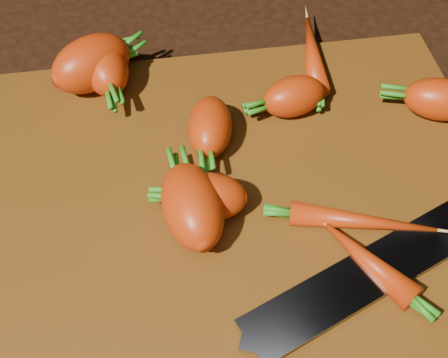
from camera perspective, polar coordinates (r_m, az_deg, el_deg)
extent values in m
cube|color=black|center=(0.56, 0.16, -3.05)|extent=(2.00, 2.00, 0.01)
cube|color=#572E09|center=(0.55, 0.16, -2.38)|extent=(0.50, 0.40, 0.01)
ellipsoid|color=#BF2E05|center=(0.65, -12.02, 10.30)|extent=(0.10, 0.09, 0.05)
ellipsoid|color=#BF2E05|center=(0.52, -1.23, -1.64)|extent=(0.07, 0.05, 0.04)
ellipsoid|color=#BF2E05|center=(0.65, -10.91, 10.20)|extent=(0.06, 0.09, 0.05)
ellipsoid|color=#BF2E05|center=(0.51, -2.92, -2.48)|extent=(0.06, 0.09, 0.05)
ellipsoid|color=#BF2E05|center=(0.61, 6.38, 7.53)|extent=(0.07, 0.05, 0.04)
ellipsoid|color=#BF2E05|center=(0.65, -12.51, 9.75)|extent=(0.07, 0.06, 0.04)
ellipsoid|color=#BF2E05|center=(0.64, 19.16, 6.89)|extent=(0.08, 0.06, 0.04)
ellipsoid|color=#BF2E05|center=(0.67, 8.09, 11.35)|extent=(0.04, 0.12, 0.02)
ellipsoid|color=#BF2E05|center=(0.53, 12.58, -3.80)|extent=(0.12, 0.06, 0.02)
ellipsoid|color=#BF2E05|center=(0.51, 13.04, -7.30)|extent=(0.07, 0.09, 0.02)
ellipsoid|color=#BF2E05|center=(0.58, -1.29, 4.81)|extent=(0.05, 0.08, 0.04)
cube|color=gray|center=(0.47, 2.31, -14.78)|extent=(0.23, 0.13, 0.00)
cube|color=gray|center=(0.51, 14.01, -7.91)|extent=(0.03, 0.04, 0.02)
cube|color=black|center=(0.55, 19.73, -4.32)|extent=(0.13, 0.07, 0.02)
cylinder|color=#B2B2B7|center=(0.53, 18.50, -4.69)|extent=(0.01, 0.01, 0.00)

